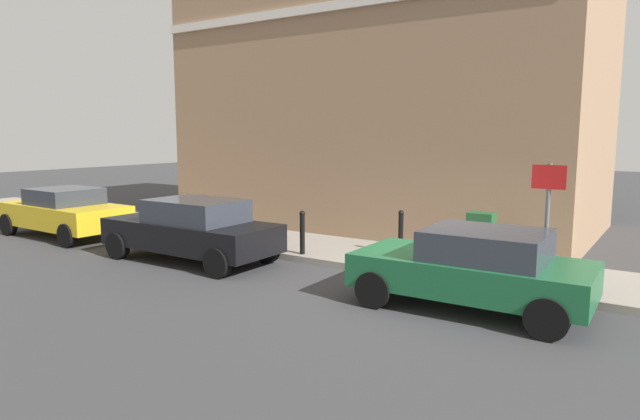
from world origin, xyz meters
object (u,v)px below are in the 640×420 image
utility_cabinet (481,241)px  bollard_far_kerb (302,231)px  car_green (474,267)px  car_yellow (64,212)px  car_black (192,229)px  street_sign (548,206)px  bollard_near_cabinet (401,230)px

utility_cabinet → bollard_far_kerb: 4.04m
car_green → car_yellow: car_yellow is taller
car_black → street_sign: street_sign is taller
utility_cabinet → street_sign: 2.09m
bollard_near_cabinet → street_sign: street_sign is taller
street_sign → car_green: bearing=152.8°
car_green → bollard_far_kerb: car_green is taller
bollard_near_cabinet → street_sign: (-1.14, -3.47, 0.96)m
utility_cabinet → bollard_near_cabinet: utility_cabinet is taller
car_black → utility_cabinet: (2.77, -5.93, -0.08)m
car_yellow → bollard_far_kerb: 7.63m
car_yellow → bollard_near_cabinet: size_ratio=4.07×
car_black → car_yellow: car_black is taller
utility_cabinet → bollard_near_cabinet: (0.10, 1.94, 0.02)m
car_yellow → bollard_far_kerb: bearing=-168.5°
bollard_far_kerb → street_sign: bearing=-87.7°
car_green → utility_cabinet: 2.71m
car_black → bollard_far_kerb: size_ratio=4.20×
car_yellow → car_black: bearing=179.7°
car_black → bollard_near_cabinet: bearing=-144.9°
utility_cabinet → bollard_near_cabinet: 1.94m
car_black → bollard_near_cabinet: 4.92m
car_green → bollard_near_cabinet: (2.71, 2.67, -0.02)m
bollard_far_kerb → street_sign: (0.22, -5.37, 0.96)m
car_black → street_sign: bearing=-167.6°
car_black → utility_cabinet: 6.55m
car_black → car_yellow: 5.41m
utility_cabinet → bollard_far_kerb: bearing=108.2°
car_green → bollard_far_kerb: 4.76m
utility_cabinet → car_black: bearing=115.0°
car_green → car_yellow: bearing=-1.0°
car_black → bollard_far_kerb: 2.58m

